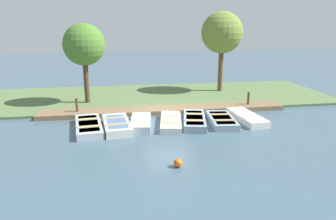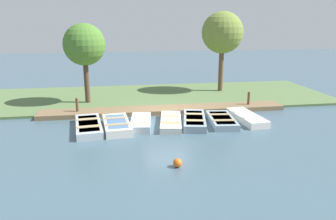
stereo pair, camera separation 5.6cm
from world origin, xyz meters
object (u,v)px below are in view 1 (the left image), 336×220
at_px(buoy, 178,163).
at_px(park_tree_far_left, 84,45).
at_px(rowboat_0, 89,126).
at_px(rowboat_3, 171,122).
at_px(rowboat_1, 117,125).
at_px(mooring_post_far, 248,100).
at_px(mooring_post_near, 77,107).
at_px(park_tree_left, 222,33).
at_px(rowboat_4, 194,120).
at_px(rowboat_5, 222,120).
at_px(rowboat_6, 247,117).
at_px(rowboat_2, 141,122).

xyz_separation_m(buoy, park_tree_far_left, (-10.09, -3.97, 3.60)).
bearing_deg(rowboat_0, rowboat_3, 84.55).
bearing_deg(rowboat_1, mooring_post_far, 103.70).
distance_m(rowboat_1, mooring_post_near, 3.48).
relative_size(buoy, park_tree_left, 0.06).
bearing_deg(rowboat_3, buoy, 2.86).
relative_size(rowboat_3, mooring_post_near, 3.06).
xyz_separation_m(rowboat_3, park_tree_far_left, (-5.08, -4.56, 3.59)).
height_order(rowboat_4, park_tree_far_left, park_tree_far_left).
height_order(rowboat_3, buoy, rowboat_3).
bearing_deg(buoy, rowboat_3, 173.26).
bearing_deg(mooring_post_near, rowboat_5, 70.80).
height_order(rowboat_0, mooring_post_near, mooring_post_near).
height_order(rowboat_5, park_tree_left, park_tree_left).
bearing_deg(park_tree_far_left, rowboat_3, 41.93).
bearing_deg(rowboat_1, rowboat_5, 85.56).
height_order(rowboat_5, mooring_post_far, mooring_post_far).
xyz_separation_m(rowboat_5, rowboat_6, (-0.25, 1.48, 0.01)).
distance_m(rowboat_3, buoy, 5.05).
xyz_separation_m(mooring_post_near, mooring_post_far, (0.00, 10.19, 0.00)).
distance_m(rowboat_4, mooring_post_far, 4.74).
height_order(mooring_post_near, buoy, mooring_post_near).
height_order(rowboat_0, rowboat_1, rowboat_1).
distance_m(mooring_post_near, buoy, 8.70).
relative_size(rowboat_3, buoy, 9.69).
relative_size(rowboat_6, park_tree_far_left, 0.62).
xyz_separation_m(mooring_post_far, park_tree_far_left, (-2.57, -9.81, 3.23)).
distance_m(rowboat_0, rowboat_3, 4.15).
relative_size(mooring_post_near, mooring_post_far, 1.00).
xyz_separation_m(rowboat_4, park_tree_far_left, (-5.08, -5.81, 3.57)).
bearing_deg(mooring_post_near, mooring_post_far, 90.00).
distance_m(rowboat_1, buoy, 5.30).
height_order(rowboat_0, rowboat_4, rowboat_4).
height_order(rowboat_0, buoy, rowboat_0).
bearing_deg(rowboat_5, rowboat_3, -87.25).
xyz_separation_m(rowboat_4, rowboat_5, (0.14, 1.44, -0.02)).
height_order(rowboat_0, park_tree_left, park_tree_left).
distance_m(rowboat_0, mooring_post_near, 2.74).
relative_size(rowboat_1, rowboat_5, 1.02).
height_order(rowboat_4, rowboat_6, rowboat_4).
distance_m(rowboat_0, rowboat_5, 6.84).
bearing_deg(mooring_post_far, rowboat_4, -57.82).
bearing_deg(rowboat_2, rowboat_6, 97.36).
bearing_deg(park_tree_left, rowboat_0, -51.24).
xyz_separation_m(rowboat_6, park_tree_far_left, (-4.97, -8.73, 3.58)).
xyz_separation_m(rowboat_0, mooring_post_far, (-2.60, 9.40, 0.35)).
bearing_deg(rowboat_3, park_tree_left, 155.14).
height_order(rowboat_6, park_tree_far_left, park_tree_far_left).
xyz_separation_m(rowboat_6, buoy, (5.12, -4.76, -0.02)).
bearing_deg(rowboat_0, park_tree_left, 122.03).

